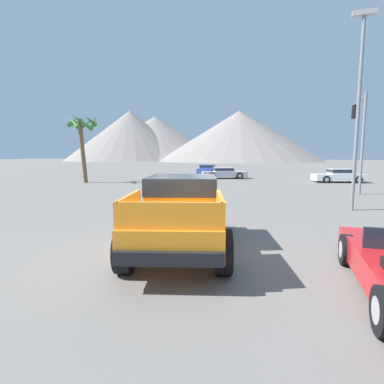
% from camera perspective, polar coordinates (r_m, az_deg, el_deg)
% --- Properties ---
extents(ground_plane, '(320.00, 320.00, 0.00)m').
position_cam_1_polar(ground_plane, '(7.48, -2.08, -11.47)').
color(ground_plane, slate).
extents(orange_pickup_truck, '(3.22, 5.27, 1.80)m').
position_cam_1_polar(orange_pickup_truck, '(7.70, -2.15, -2.95)').
color(orange_pickup_truck, orange).
rests_on(orange_pickup_truck, ground_plane).
extents(parked_car_silver, '(4.81, 3.31, 1.10)m').
position_cam_1_polar(parked_car_silver, '(30.72, 6.12, 3.64)').
color(parked_car_silver, '#B7BABF').
rests_on(parked_car_silver, ground_plane).
extents(parked_car_blue, '(2.07, 4.38, 1.21)m').
position_cam_1_polar(parked_car_blue, '(37.33, 2.96, 4.33)').
color(parked_car_blue, '#334C9E').
rests_on(parked_car_blue, ground_plane).
extents(parked_car_white, '(4.55, 2.68, 1.18)m').
position_cam_1_polar(parked_car_white, '(29.24, 26.20, 2.84)').
color(parked_car_white, white).
rests_on(parked_car_white, ground_plane).
extents(traffic_light_crosswalk, '(0.38, 3.65, 6.07)m').
position_cam_1_polar(traffic_light_crosswalk, '(22.16, 29.23, 10.93)').
color(traffic_light_crosswalk, slate).
rests_on(traffic_light_crosswalk, ground_plane).
extents(street_lamp_post, '(0.90, 0.24, 8.15)m').
position_cam_1_polar(street_lamp_post, '(14.76, 29.24, 15.86)').
color(street_lamp_post, slate).
rests_on(street_lamp_post, ground_plane).
extents(palm_tree_tall, '(2.70, 2.72, 5.80)m').
position_cam_1_polar(palm_tree_tall, '(27.61, -20.20, 10.85)').
color(palm_tree_tall, brown).
rests_on(palm_tree_tall, ground_plane).
extents(distant_mountain_range, '(178.42, 72.47, 21.19)m').
position_cam_1_polar(distant_mountain_range, '(127.46, 2.67, 10.26)').
color(distant_mountain_range, gray).
rests_on(distant_mountain_range, ground_plane).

